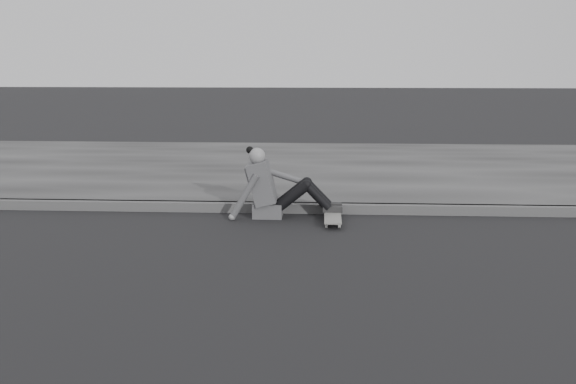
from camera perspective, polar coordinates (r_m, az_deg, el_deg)
name	(u,v)px	position (r m, az deg, el deg)	size (l,w,h in m)	color
ground	(368,282)	(5.72, 7.09, -7.94)	(80.00, 80.00, 0.00)	black
curb	(354,209)	(8.18, 5.91, -1.47)	(24.00, 0.16, 0.12)	#464646
sidewalk	(346,169)	(11.14, 5.20, 2.06)	(24.00, 6.00, 0.12)	#343434
skateboard	(333,217)	(7.70, 3.99, -2.19)	(0.20, 0.78, 0.09)	#A1A19C
seated_woman	(273,188)	(7.90, -1.34, 0.34)	(1.38, 0.46, 0.88)	#48484B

